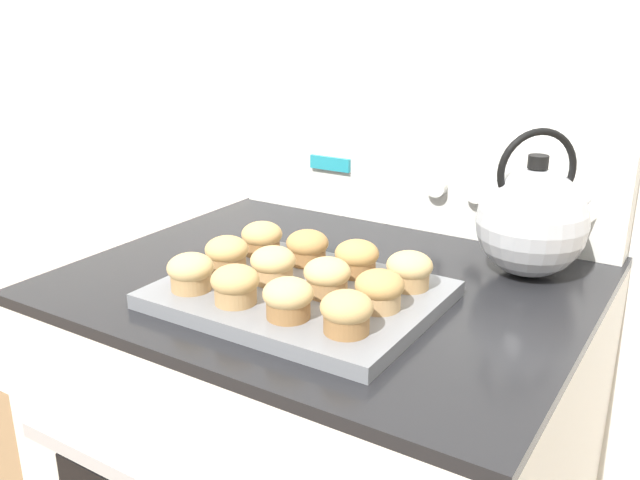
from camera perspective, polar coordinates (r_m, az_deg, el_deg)
wall_back at (r=1.33m, az=9.44°, el=13.67°), size 8.00×0.05×2.40m
control_panel at (r=1.31m, az=8.14°, el=5.13°), size 0.77×0.07×0.18m
muffin_pan at (r=0.98m, az=-1.71°, el=-4.62°), size 0.38×0.30×0.02m
muffin_r0_c0 at (r=0.97m, az=-10.84°, el=-2.65°), size 0.07×0.07×0.05m
muffin_r0_c1 at (r=0.92m, az=-7.15°, el=-3.74°), size 0.07×0.07×0.05m
muffin_r0_c2 at (r=0.87m, az=-2.70°, el=-4.93°), size 0.07×0.07×0.05m
muffin_r0_c3 at (r=0.83m, az=2.26°, el=-6.09°), size 0.07×0.07×0.05m
muffin_r1_c0 at (r=1.04m, az=-7.85°, el=-1.13°), size 0.07×0.07×0.05m
muffin_r1_c1 at (r=0.98m, az=-3.97°, el=-2.07°), size 0.07×0.07×0.05m
muffin_r1_c2 at (r=0.94m, az=0.61°, el=-3.10°), size 0.07×0.07×0.05m
muffin_r1_c3 at (r=0.90m, az=5.03°, el=-4.19°), size 0.07×0.07×0.05m
muffin_r2_c0 at (r=1.10m, az=-4.91°, el=0.17°), size 0.07×0.07×0.05m
muffin_r2_c1 at (r=1.05m, az=-1.07°, el=-0.59°), size 0.07×0.07×0.05m
muffin_r2_c2 at (r=1.01m, az=3.11°, el=-1.49°), size 0.07×0.07×0.05m
muffin_r2_c3 at (r=0.97m, az=7.54°, el=-2.51°), size 0.07×0.07×0.05m
tea_kettle at (r=1.10m, az=17.47°, el=1.60°), size 0.18×0.18×0.23m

